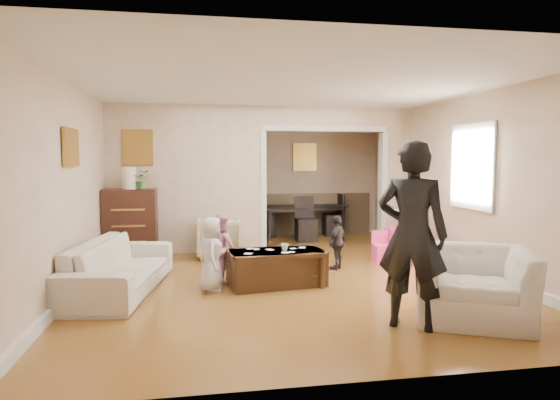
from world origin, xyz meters
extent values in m
plane|color=#A36E2A|center=(0.00, 0.00, 0.00)|extent=(7.00, 7.00, 0.00)
cube|color=beige|center=(-1.38, 1.80, 1.30)|extent=(2.75, 0.18, 2.60)
cube|color=beige|center=(2.48, 1.80, 1.30)|extent=(0.55, 0.18, 2.60)
cube|color=beige|center=(1.10, 1.80, 2.42)|extent=(2.22, 0.18, 0.35)
cube|color=white|center=(2.73, -0.40, 1.55)|extent=(0.03, 0.95, 1.10)
cube|color=brown|center=(-2.20, 1.70, 1.85)|extent=(0.45, 0.03, 0.55)
cube|color=brown|center=(-2.71, -0.60, 1.80)|extent=(0.03, 0.55, 0.40)
cube|color=brown|center=(1.10, 3.44, 1.70)|extent=(0.45, 0.03, 0.55)
imported|color=#EFE3CF|center=(-2.18, -0.63, 0.32)|extent=(1.18, 2.29, 0.64)
imported|color=tan|center=(-0.86, 1.26, 0.34)|extent=(0.75, 0.77, 0.67)
imported|color=#EFE3CF|center=(1.57, -2.34, 0.37)|extent=(1.45, 1.38, 0.74)
cube|color=black|center=(-2.31, 1.40, 0.58)|extent=(0.85, 0.48, 1.16)
cylinder|color=#FFF0CF|center=(-2.31, 1.40, 1.34)|extent=(0.22, 0.22, 0.36)
imported|color=#426D30|center=(-2.11, 1.40, 1.32)|extent=(0.28, 0.24, 0.31)
cube|color=#3D2613|center=(-0.20, -0.67, 0.23)|extent=(1.31, 0.79, 0.46)
imported|color=silver|center=(-0.10, -0.72, 0.51)|extent=(0.12, 0.12, 0.09)
cube|color=#EB3D88|center=(2.17, 0.54, 0.26)|extent=(0.61, 0.61, 0.51)
cube|color=gold|center=(2.29, 0.64, 0.66)|extent=(0.21, 0.10, 0.30)
cylinder|color=#27A6C3|center=(2.07, 0.49, 0.55)|extent=(0.08, 0.08, 0.08)
cube|color=red|center=(2.05, 0.66, 0.54)|extent=(0.10, 0.09, 0.05)
imported|color=beige|center=(2.22, 0.42, 0.54)|extent=(0.24, 0.24, 0.05)
imported|color=black|center=(0.94, 3.24, 0.33)|extent=(2.07, 1.44, 0.66)
imported|color=black|center=(0.85, -2.46, 0.92)|extent=(0.80, 0.74, 1.84)
imported|color=silver|center=(-1.05, -0.82, 0.47)|extent=(0.31, 0.46, 0.94)
imported|color=pink|center=(-0.90, -0.37, 0.46)|extent=(0.52, 0.56, 0.92)
imported|color=black|center=(0.85, 0.08, 0.41)|extent=(0.47, 0.49, 0.82)
cube|color=white|center=(-0.58, -0.82, 0.46)|extent=(0.12, 0.11, 0.00)
cube|color=white|center=(-0.44, -0.54, 0.46)|extent=(0.08, 0.10, 0.00)
cube|color=white|center=(-0.10, -0.82, 0.46)|extent=(0.11, 0.09, 0.00)
cube|color=white|center=(-0.02, -0.81, 0.46)|extent=(0.10, 0.09, 0.00)
cube|color=white|center=(-0.27, -0.60, 0.46)|extent=(0.12, 0.13, 0.00)
cube|color=white|center=(0.18, -0.52, 0.46)|extent=(0.11, 0.12, 0.00)
cube|color=white|center=(0.05, -0.57, 0.46)|extent=(0.10, 0.10, 0.00)
cube|color=white|center=(-0.53, -0.48, 0.46)|extent=(0.11, 0.11, 0.00)
camera|label=1|loc=(-1.20, -6.80, 1.66)|focal=30.83mm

